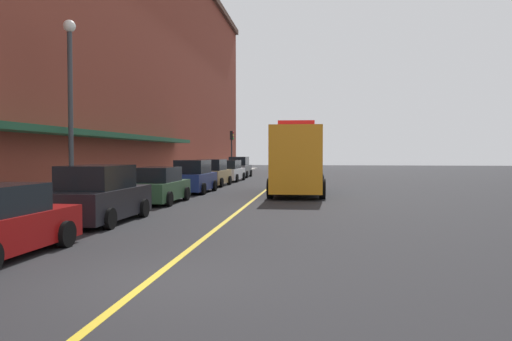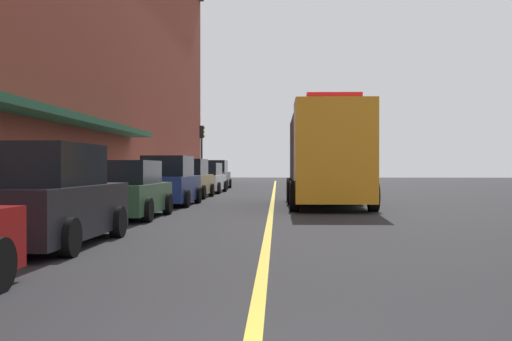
% 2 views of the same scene
% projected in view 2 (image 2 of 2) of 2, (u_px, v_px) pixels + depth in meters
% --- Properties ---
extents(ground_plane, '(112.00, 112.00, 0.00)m').
position_uv_depth(ground_plane, '(273.00, 197.00, 29.13)').
color(ground_plane, '#232326').
extents(sidewalk_left, '(2.40, 70.00, 0.15)m').
position_uv_depth(sidewalk_left, '(144.00, 196.00, 29.35)').
color(sidewalk_left, '#ADA8A0').
rests_on(sidewalk_left, ground).
extents(lane_center_stripe, '(0.16, 70.00, 0.01)m').
position_uv_depth(lane_center_stripe, '(273.00, 197.00, 29.13)').
color(lane_center_stripe, gold).
rests_on(lane_center_stripe, ground).
extents(parked_car_1, '(2.16, 4.50, 1.87)m').
position_uv_depth(parked_car_1, '(45.00, 199.00, 11.11)').
color(parked_car_1, black).
rests_on(parked_car_1, ground).
extents(parked_car_2, '(2.02, 4.31, 1.63)m').
position_uv_depth(parked_car_2, '(127.00, 191.00, 17.26)').
color(parked_car_2, '#2D5133').
rests_on(parked_car_2, ground).
extents(parked_car_3, '(2.08, 4.28, 1.86)m').
position_uv_depth(parked_car_3, '(169.00, 182.00, 23.09)').
color(parked_car_3, navy).
rests_on(parked_car_3, ground).
extents(parked_car_4, '(2.09, 4.21, 1.82)m').
position_uv_depth(parked_car_4, '(189.00, 180.00, 28.64)').
color(parked_car_4, '#A5844C').
rests_on(parked_car_4, ground).
extents(parked_car_5, '(2.23, 4.86, 1.68)m').
position_uv_depth(parked_car_5, '(205.00, 179.00, 34.33)').
color(parked_car_5, silver).
rests_on(parked_car_5, ground).
extents(parked_car_6, '(1.96, 4.38, 1.90)m').
position_uv_depth(parked_car_6, '(215.00, 176.00, 40.61)').
color(parked_car_6, '#595B60').
rests_on(parked_car_6, ground).
extents(utility_truck, '(2.87, 8.27, 3.84)m').
position_uv_depth(utility_truck, '(326.00, 157.00, 22.72)').
color(utility_truck, orange).
rests_on(utility_truck, ground).
extents(parking_meter_1, '(0.14, 0.18, 1.33)m').
position_uv_depth(parking_meter_1, '(100.00, 179.00, 19.14)').
color(parking_meter_1, '#4C4C51').
rests_on(parking_meter_1, sidewalk_left).
extents(parking_meter_2, '(0.14, 0.18, 1.33)m').
position_uv_depth(parking_meter_2, '(144.00, 176.00, 25.37)').
color(parking_meter_2, '#4C4C51').
rests_on(parking_meter_2, sidewalk_left).
extents(traffic_light_near, '(0.38, 0.36, 4.30)m').
position_uv_depth(traffic_light_near, '(202.00, 144.00, 44.36)').
color(traffic_light_near, '#232326').
rests_on(traffic_light_near, sidewalk_left).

